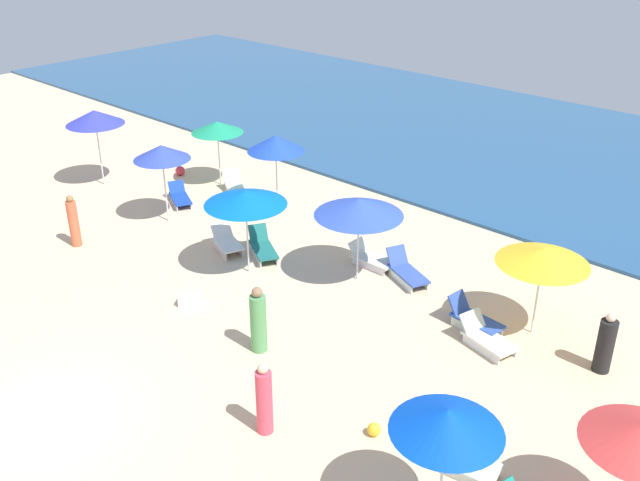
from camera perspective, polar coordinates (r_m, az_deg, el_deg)
The scene contains 26 objects.
ground_plane at distance 16.20m, azimuth -21.12°, elevation -13.38°, with size 60.00×60.00×0.00m, color beige.
ocean at distance 30.94m, azimuth 17.46°, elevation 6.63°, with size 60.00×15.76×0.12m, color #26507E.
umbrella_0 at distance 23.24m, azimuth -12.51°, elevation 6.87°, with size 1.81×1.81×2.61m.
lounge_chair_0_0 at distance 25.26m, azimuth -11.10°, elevation 3.41°, with size 1.47×1.09×0.63m.
umbrella_1 at distance 26.92m, azimuth -17.52°, elevation 9.34°, with size 2.06×2.06×2.80m.
umbrella_2 at distance 11.74m, azimuth 10.10°, elevation -13.93°, with size 1.85×1.85×2.59m.
lounge_chair_2_1 at distance 14.27m, azimuth 11.22°, elevation -16.76°, with size 1.45×0.82×0.67m.
umbrella_3 at distance 23.51m, azimuth -3.55°, elevation 7.72°, with size 1.88×1.88×2.66m.
umbrella_5 at distance 17.54m, azimuth 17.36°, elevation -1.17°, with size 2.20×2.20×2.33m.
lounge_chair_5_0 at distance 18.20m, azimuth 12.15°, elevation -6.13°, with size 1.48×0.72×0.77m.
lounge_chair_5_1 at distance 17.59m, azimuth 13.13°, elevation -7.57°, with size 1.54×0.98×0.70m.
umbrella_6 at distance 26.06m, azimuth -8.20°, elevation 8.93°, with size 1.87×1.87×2.40m.
lounge_chair_6_0 at distance 25.67m, azimuth -6.77°, elevation 4.20°, with size 1.59×1.25×0.74m.
umbrella_7 at distance 19.15m, azimuth 3.12°, elevation 2.68°, with size 2.43×2.43×2.44m.
lounge_chair_7_0 at distance 20.06m, azimuth 6.89°, elevation -2.47°, with size 1.63×1.14×0.78m.
lounge_chair_7_1 at distance 20.78m, azimuth 4.11°, elevation -1.39°, with size 1.41×0.69×0.63m.
umbrella_8 at distance 19.59m, azimuth -5.96°, elevation 3.42°, with size 2.30×2.30×2.50m.
lounge_chair_8_0 at distance 21.29m, azimuth -4.58°, elevation -0.57°, with size 1.61×1.25×0.75m.
lounge_chair_8_1 at distance 21.69m, azimuth -7.43°, elevation -0.13°, with size 1.42×1.02×0.72m.
beachgoer_0 at distance 16.84m, azimuth -4.94°, elevation -6.44°, with size 0.46×0.46×1.70m.
beachgoer_1 at distance 17.38m, azimuth 21.77°, elevation -7.73°, with size 0.48×0.48×1.51m.
beachgoer_3 at distance 22.87m, azimuth -19.04°, elevation 1.39°, with size 0.31×0.31×1.66m.
beachgoer_4 at distance 14.54m, azimuth -4.47°, elevation -12.59°, with size 0.39×0.39×1.64m.
beach_ball_0 at distance 14.84m, azimuth 4.32°, elevation -14.78°, with size 0.28×0.28×0.28m, color yellow.
cooler_box_1 at distance 19.13m, azimuth -10.26°, elevation -4.65°, with size 0.58×0.39×0.32m, color silver.
beach_ball_2 at distance 27.84m, azimuth -11.08°, elevation 5.48°, with size 0.37×0.37×0.37m, color #DA3443.
Camera 1 is at (11.94, -4.67, 9.89)m, focal length 40.18 mm.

